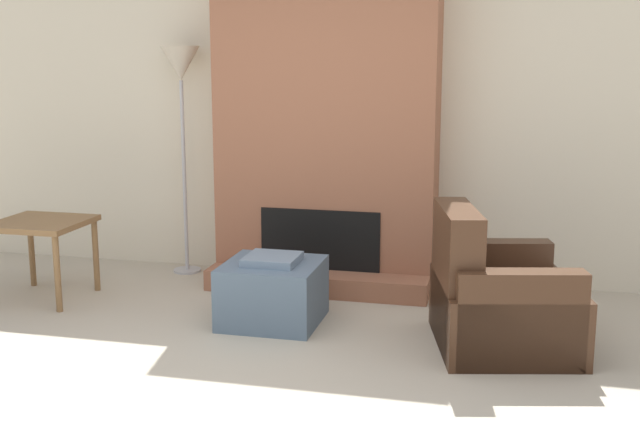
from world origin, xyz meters
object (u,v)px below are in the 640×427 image
at_px(armchair, 494,303).
at_px(floor_lamp_left, 181,76).
at_px(ottoman, 273,291).
at_px(side_table, 42,232).

relative_size(armchair, floor_lamp_left, 0.58).
relative_size(ottoman, armchair, 0.59).
height_order(ottoman, side_table, side_table).
bearing_deg(floor_lamp_left, side_table, -127.82).
bearing_deg(floor_lamp_left, ottoman, -44.87).
height_order(side_table, floor_lamp_left, floor_lamp_left).
relative_size(ottoman, floor_lamp_left, 0.34).
distance_m(armchair, floor_lamp_left, 3.03).
bearing_deg(armchair, floor_lamp_left, 51.86).
bearing_deg(side_table, armchair, -4.18).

